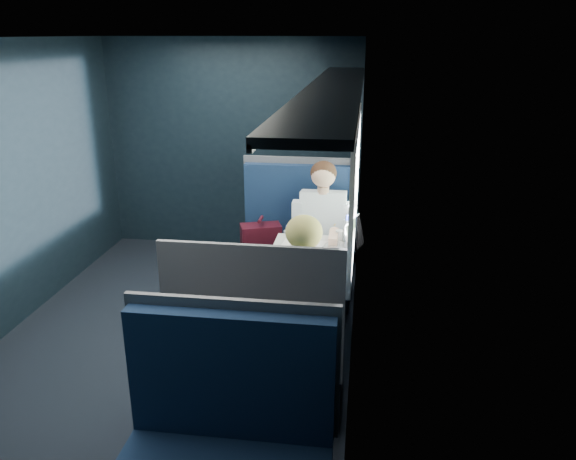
# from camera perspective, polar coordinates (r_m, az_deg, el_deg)

# --- Properties ---
(ground) EXTENTS (2.80, 4.20, 0.01)m
(ground) POSITION_cam_1_polar(r_m,az_deg,el_deg) (4.75, -10.99, -10.43)
(ground) COLOR black
(room_shell) EXTENTS (3.00, 4.40, 2.40)m
(room_shell) POSITION_cam_1_polar(r_m,az_deg,el_deg) (4.22, -11.98, 7.31)
(room_shell) COLOR black
(room_shell) RESTS_ON ground
(table) EXTENTS (0.62, 1.00, 0.74)m
(table) POSITION_cam_1_polar(r_m,az_deg,el_deg) (4.25, 1.77, -3.73)
(table) COLOR #54565E
(table) RESTS_ON ground
(seat_bay_near) EXTENTS (1.04, 0.62, 1.26)m
(seat_bay_near) POSITION_cam_1_polar(r_m,az_deg,el_deg) (5.16, 0.60, -2.31)
(seat_bay_near) COLOR #0D1D3C
(seat_bay_near) RESTS_ON ground
(seat_bay_far) EXTENTS (1.04, 0.62, 1.26)m
(seat_bay_far) POSITION_cam_1_polar(r_m,az_deg,el_deg) (3.61, -2.75, -12.63)
(seat_bay_far) COLOR #0D1D3C
(seat_bay_far) RESTS_ON ground
(seat_row_front) EXTENTS (1.04, 0.51, 1.16)m
(seat_row_front) POSITION_cam_1_polar(r_m,az_deg,el_deg) (6.02, 1.86, 0.79)
(seat_row_front) COLOR #0D1D3C
(seat_row_front) RESTS_ON ground
(man) EXTENTS (0.53, 0.56, 1.32)m
(man) POSITION_cam_1_polar(r_m,az_deg,el_deg) (4.87, 3.46, 0.03)
(man) COLOR black
(man) RESTS_ON ground
(woman) EXTENTS (0.53, 0.56, 1.32)m
(woman) POSITION_cam_1_polar(r_m,az_deg,el_deg) (3.57, 1.64, -7.25)
(woman) COLOR black
(woman) RESTS_ON ground
(papers) EXTENTS (0.60, 0.82, 0.01)m
(papers) POSITION_cam_1_polar(r_m,az_deg,el_deg) (4.18, 2.22, -2.91)
(papers) COLOR white
(papers) RESTS_ON table
(laptop) EXTENTS (0.35, 0.40, 0.26)m
(laptop) POSITION_cam_1_polar(r_m,az_deg,el_deg) (4.31, 5.84, -1.34)
(laptop) COLOR silver
(laptop) RESTS_ON table
(bottle_small) EXTENTS (0.06, 0.06, 0.22)m
(bottle_small) POSITION_cam_1_polar(r_m,az_deg,el_deg) (4.52, 6.07, 0.01)
(bottle_small) COLOR silver
(bottle_small) RESTS_ON table
(cup) EXTENTS (0.06, 0.06, 0.08)m
(cup) POSITION_cam_1_polar(r_m,az_deg,el_deg) (4.56, 5.25, -0.54)
(cup) COLOR white
(cup) RESTS_ON table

